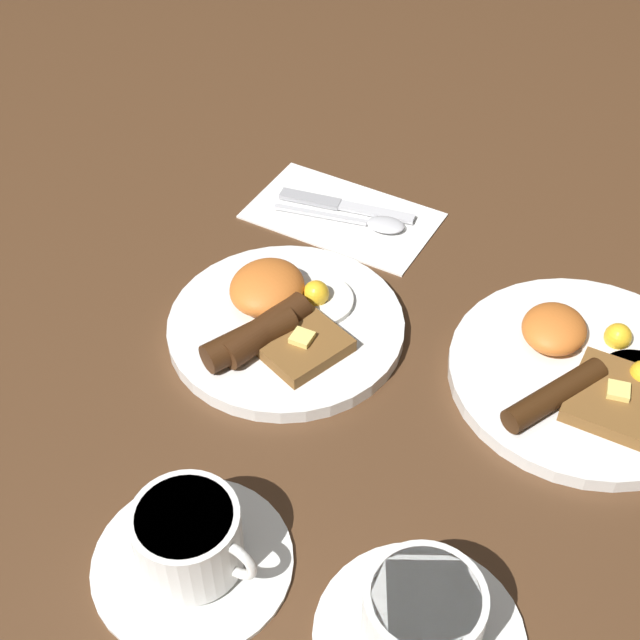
{
  "coord_description": "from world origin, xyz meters",
  "views": [
    {
      "loc": [
        0.57,
        0.28,
        0.64
      ],
      "look_at": [
        -0.01,
        0.03,
        0.03
      ],
      "focal_mm": 50.0,
      "sensor_mm": 36.0,
      "label": 1
    }
  ],
  "objects_px": {
    "knife": "(339,205)",
    "spoon": "(370,222)",
    "breakfast_plate_far": "(586,371)",
    "teacup_near": "(190,545)",
    "teacup_far": "(421,622)",
    "breakfast_plate_near": "(282,321)"
  },
  "relations": [
    {
      "from": "knife",
      "to": "breakfast_plate_near",
      "type": "bearing_deg",
      "value": -88.1
    },
    {
      "from": "breakfast_plate_far",
      "to": "teacup_near",
      "type": "distance_m",
      "value": 0.41
    },
    {
      "from": "breakfast_plate_near",
      "to": "teacup_far",
      "type": "xyz_separation_m",
      "value": [
        0.25,
        0.23,
        0.01
      ]
    },
    {
      "from": "breakfast_plate_far",
      "to": "spoon",
      "type": "distance_m",
      "value": 0.3
    },
    {
      "from": "breakfast_plate_far",
      "to": "knife",
      "type": "height_order",
      "value": "breakfast_plate_far"
    },
    {
      "from": "teacup_near",
      "to": "knife",
      "type": "relative_size",
      "value": 0.99
    },
    {
      "from": "teacup_near",
      "to": "spoon",
      "type": "distance_m",
      "value": 0.46
    },
    {
      "from": "spoon",
      "to": "breakfast_plate_near",
      "type": "bearing_deg",
      "value": -103.35
    },
    {
      "from": "teacup_far",
      "to": "knife",
      "type": "height_order",
      "value": "teacup_far"
    },
    {
      "from": "teacup_near",
      "to": "knife",
      "type": "xyz_separation_m",
      "value": [
        -0.48,
        -0.07,
        -0.02
      ]
    },
    {
      "from": "breakfast_plate_near",
      "to": "breakfast_plate_far",
      "type": "xyz_separation_m",
      "value": [
        -0.06,
        0.29,
        -0.0
      ]
    },
    {
      "from": "breakfast_plate_near",
      "to": "teacup_far",
      "type": "height_order",
      "value": "teacup_far"
    },
    {
      "from": "breakfast_plate_far",
      "to": "teacup_near",
      "type": "xyz_separation_m",
      "value": [
        0.32,
        -0.25,
        0.02
      ]
    },
    {
      "from": "teacup_near",
      "to": "spoon",
      "type": "bearing_deg",
      "value": -176.76
    },
    {
      "from": "teacup_near",
      "to": "knife",
      "type": "distance_m",
      "value": 0.48
    },
    {
      "from": "knife",
      "to": "spoon",
      "type": "distance_m",
      "value": 0.05
    },
    {
      "from": "breakfast_plate_far",
      "to": "teacup_near",
      "type": "bearing_deg",
      "value": -37.37
    },
    {
      "from": "breakfast_plate_near",
      "to": "spoon",
      "type": "height_order",
      "value": "breakfast_plate_near"
    },
    {
      "from": "breakfast_plate_near",
      "to": "spoon",
      "type": "xyz_separation_m",
      "value": [
        -0.19,
        0.02,
        -0.01
      ]
    },
    {
      "from": "breakfast_plate_far",
      "to": "teacup_far",
      "type": "bearing_deg",
      "value": -11.01
    },
    {
      "from": "teacup_far",
      "to": "breakfast_plate_near",
      "type": "bearing_deg",
      "value": -137.54
    },
    {
      "from": "breakfast_plate_far",
      "to": "spoon",
      "type": "height_order",
      "value": "breakfast_plate_far"
    }
  ]
}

